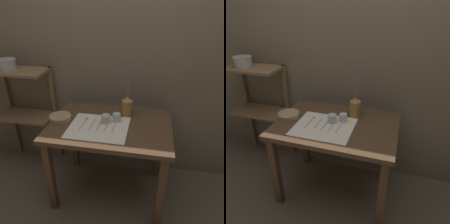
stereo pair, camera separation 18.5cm
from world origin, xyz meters
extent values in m
plane|color=brown|center=(0.00, 0.00, 0.00)|extent=(12.00, 12.00, 0.00)
cube|color=#6B5E4C|center=(0.00, 0.48, 1.20)|extent=(7.00, 0.06, 2.40)
cube|color=#4C3523|center=(0.00, 0.00, 0.76)|extent=(1.06, 0.73, 0.04)
cube|color=#4C3523|center=(-0.47, -0.31, 0.37)|extent=(0.06, 0.06, 0.74)
cube|color=#4C3523|center=(0.47, -0.31, 0.37)|extent=(0.06, 0.06, 0.74)
cube|color=#4C3523|center=(-0.47, 0.31, 0.37)|extent=(0.06, 0.06, 0.74)
cube|color=#4C3523|center=(0.47, 0.31, 0.37)|extent=(0.06, 0.06, 0.74)
cube|color=brown|center=(-0.99, 0.27, 1.12)|extent=(0.59, 0.32, 0.02)
cube|color=brown|center=(-0.99, 0.27, 0.62)|extent=(0.59, 0.32, 0.02)
cube|color=brown|center=(-1.27, 0.41, 0.57)|extent=(0.04, 0.04, 1.13)
cube|color=brown|center=(-0.72, 0.41, 0.57)|extent=(0.04, 0.04, 1.13)
cube|color=silver|center=(-0.09, -0.07, 0.78)|extent=(0.50, 0.43, 0.00)
cylinder|color=olive|center=(0.12, 0.20, 0.86)|extent=(0.10, 0.10, 0.15)
cone|color=olive|center=(0.12, 0.20, 0.95)|extent=(0.07, 0.07, 0.04)
cylinder|color=slate|center=(0.11, 0.21, 1.05)|extent=(0.04, 0.04, 0.15)
cylinder|color=slate|center=(0.12, 0.20, 1.06)|extent=(0.03, 0.01, 0.18)
cylinder|color=slate|center=(0.13, 0.19, 1.07)|extent=(0.04, 0.02, 0.21)
cylinder|color=slate|center=(0.13, 0.19, 1.04)|extent=(0.02, 0.03, 0.14)
cylinder|color=slate|center=(0.13, 0.21, 1.06)|extent=(0.04, 0.02, 0.17)
cylinder|color=slate|center=(0.12, 0.18, 1.03)|extent=(0.03, 0.01, 0.12)
cylinder|color=#9E7F5B|center=(-0.45, -0.01, 0.81)|extent=(0.19, 0.19, 0.04)
cylinder|color=#B7C1BC|center=(-0.04, 0.01, 0.82)|extent=(0.07, 0.07, 0.08)
cylinder|color=#B7C1BC|center=(0.05, 0.06, 0.82)|extent=(0.07, 0.07, 0.07)
cube|color=#A8A8AD|center=(-0.23, -0.05, 0.79)|extent=(0.02, 0.18, 0.00)
sphere|color=#A8A8AD|center=(-0.22, 0.04, 0.79)|extent=(0.02, 0.02, 0.02)
cube|color=#A8A8AD|center=(-0.15, -0.04, 0.79)|extent=(0.02, 0.18, 0.00)
cube|color=#A8A8AD|center=(-0.08, -0.05, 0.79)|extent=(0.02, 0.18, 0.00)
cube|color=#A8A8AD|center=(-0.02, -0.05, 0.79)|extent=(0.02, 0.18, 0.00)
cube|color=#A8A8AD|center=(0.05, -0.05, 0.79)|extent=(0.02, 0.18, 0.00)
sphere|color=#A8A8AD|center=(0.05, 0.04, 0.79)|extent=(0.02, 0.02, 0.02)
cylinder|color=#A8A8AD|center=(-1.09, 0.27, 1.19)|extent=(0.18, 0.18, 0.10)
cylinder|color=#A8A8AD|center=(-1.09, 0.27, 1.23)|extent=(0.19, 0.19, 0.01)
camera|label=1|loc=(0.33, -1.61, 1.75)|focal=35.00mm
camera|label=2|loc=(0.51, -1.57, 1.75)|focal=35.00mm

